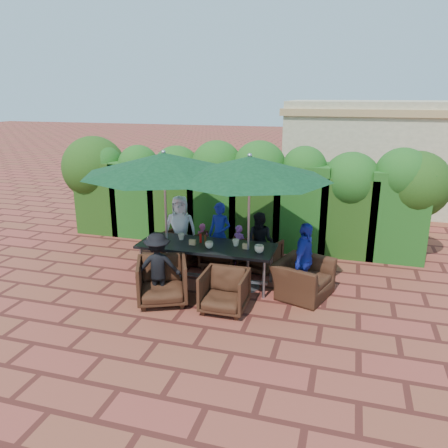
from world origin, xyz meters
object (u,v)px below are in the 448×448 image
(dining_table, at_px, (206,248))
(chair_far_left, at_px, (185,244))
(umbrella_right, at_px, (250,168))
(chair_end_right, at_px, (303,273))
(umbrella_left, at_px, (164,164))
(chair_near_left, at_px, (162,279))
(chair_far_mid, at_px, (218,249))
(chair_far_right, at_px, (260,253))
(chair_near_right, at_px, (224,289))

(dining_table, bearing_deg, chair_far_left, 131.44)
(umbrella_right, relative_size, chair_end_right, 2.88)
(umbrella_left, relative_size, chair_near_left, 3.53)
(umbrella_left, xyz_separation_m, chair_far_left, (-0.02, 0.92, -1.84))
(dining_table, distance_m, chair_near_left, 1.10)
(umbrella_right, bearing_deg, chair_far_mid, 132.78)
(umbrella_right, distance_m, chair_far_right, 2.07)
(chair_far_mid, xyz_separation_m, chair_far_right, (0.88, 0.01, -0.01))
(chair_far_mid, relative_size, chair_far_right, 1.03)
(chair_near_right, bearing_deg, chair_end_right, 37.83)
(chair_far_mid, distance_m, chair_far_right, 0.88)
(dining_table, relative_size, chair_near_left, 3.00)
(chair_far_left, xyz_separation_m, chair_near_left, (0.32, -1.85, 0.04))
(chair_far_left, height_order, chair_far_mid, chair_far_left)
(umbrella_left, distance_m, chair_near_right, 2.49)
(chair_near_left, height_order, chair_near_right, chair_near_left)
(chair_far_right, bearing_deg, umbrella_left, 50.19)
(chair_near_left, relative_size, chair_end_right, 0.86)
(umbrella_left, xyz_separation_m, chair_end_right, (2.56, -0.01, -1.79))
(chair_near_right, distance_m, chair_end_right, 1.48)
(umbrella_right, xyz_separation_m, chair_near_right, (-0.17, -0.93, -1.84))
(dining_table, bearing_deg, chair_near_left, -116.00)
(chair_near_left, distance_m, chair_near_right, 1.09)
(chair_near_right, bearing_deg, umbrella_left, 146.09)
(dining_table, relative_size, chair_far_right, 3.56)
(umbrella_right, relative_size, chair_far_left, 3.73)
(umbrella_right, bearing_deg, umbrella_left, -179.76)
(chair_near_left, bearing_deg, dining_table, 40.03)
(chair_far_right, bearing_deg, chair_far_mid, 21.04)
(chair_far_mid, relative_size, chair_near_right, 0.98)
(dining_table, xyz_separation_m, chair_far_left, (-0.78, 0.89, -0.30))
(chair_far_mid, height_order, chair_end_right, chair_end_right)
(umbrella_right, xyz_separation_m, chair_far_left, (-1.58, 0.91, -1.84))
(umbrella_left, relative_size, chair_near_right, 3.99)
(chair_near_left, bearing_deg, umbrella_right, 12.52)
(chair_far_right, height_order, chair_near_left, chair_near_left)
(umbrella_right, bearing_deg, chair_far_right, 87.25)
(chair_far_mid, bearing_deg, chair_near_right, 103.10)
(dining_table, distance_m, umbrella_right, 1.73)
(chair_far_left, bearing_deg, chair_far_mid, -162.05)
(chair_far_left, distance_m, chair_near_left, 1.88)
(dining_table, height_order, chair_far_left, chair_far_left)
(umbrella_left, xyz_separation_m, chair_far_right, (1.61, 0.91, -1.86))
(dining_table, distance_m, umbrella_left, 1.72)
(umbrella_right, distance_m, chair_near_right, 2.07)
(chair_end_right, bearing_deg, dining_table, 107.05)
(umbrella_left, height_order, chair_far_left, umbrella_left)
(chair_near_left, relative_size, chair_near_right, 1.13)
(chair_far_mid, relative_size, chair_near_left, 0.87)
(chair_far_left, distance_m, chair_end_right, 2.74)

